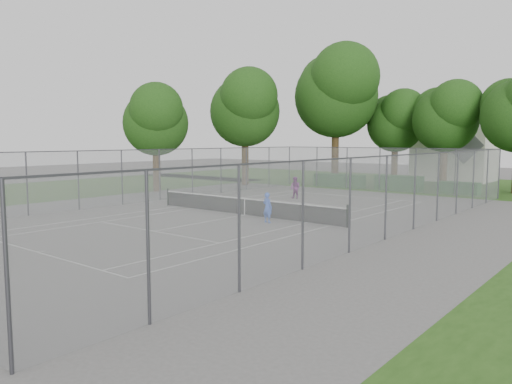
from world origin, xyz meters
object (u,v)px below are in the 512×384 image
Objects in this scene: tennis_net at (245,206)px; house at (454,145)px; girl_player at (267,207)px; woman_player at (295,188)px.

tennis_net is 1.43× the size of house.
house is at bearing -82.68° from girl_player.
woman_player is (-2.16, 8.07, 0.27)m from tennis_net.
woman_player reaches higher than girl_player.
girl_player is (2.53, -1.20, 0.25)m from tennis_net.
girl_player is at bearing -87.95° from house.
tennis_net is 8.44× the size of girl_player.
woman_player is (-3.52, -23.27, -2.85)m from house.
house is 5.91× the size of girl_player.
tennis_net is at bearing -92.48° from house.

